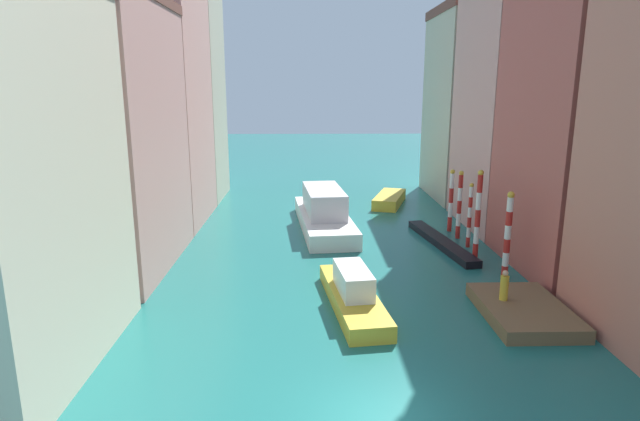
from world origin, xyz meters
name	(u,v)px	position (x,y,z in m)	size (l,w,h in m)	color
ground_plane	(332,220)	(0.00, 24.50, 0.00)	(154.00, 154.00, 0.00)	#1E6B66
building_left_1	(100,135)	(-12.97, 14.40, 7.30)	(7.06, 11.15, 14.57)	tan
building_left_2	(153,102)	(-12.97, 24.70, 8.73)	(7.06, 9.52, 17.44)	tan
building_left_3	(180,88)	(-12.97, 33.24, 9.78)	(7.06, 7.51, 19.55)	#BCB299
building_right_1	(598,65)	(12.97, 13.35, 10.88)	(7.06, 9.41, 21.72)	#B25147
building_right_2	(521,90)	(12.97, 22.74, 9.64)	(7.06, 9.49, 19.25)	tan
building_right_3	(474,104)	(12.97, 32.94, 8.35)	(7.06, 10.28, 16.67)	#BCB299
waterfront_dock	(524,311)	(7.47, 6.97, 0.29)	(3.48, 5.27, 0.59)	brown
person_on_dock	(504,286)	(6.74, 7.51, 1.22)	(0.36, 0.36, 1.37)	gold
mooring_pole_0	(508,235)	(8.36, 11.61, 2.39)	(0.36, 0.36, 4.67)	red
mooring_pole_1	(478,215)	(7.81, 14.73, 2.69)	(0.33, 0.33, 5.29)	red
mooring_pole_2	(470,215)	(8.17, 17.27, 2.08)	(0.27, 0.27, 4.08)	red
mooring_pole_3	(459,204)	(8.08, 19.23, 2.32)	(0.32, 0.32, 4.54)	red
mooring_pole_4	(451,200)	(8.02, 21.01, 2.23)	(0.33, 0.33, 4.35)	red
vaporetto_white	(324,213)	(-0.72, 22.14, 1.11)	(4.32, 12.07, 2.86)	white
gondola_black	(441,242)	(6.57, 17.71, 0.22)	(2.37, 9.31, 0.44)	black
motorboat_0	(353,293)	(0.13, 8.29, 0.65)	(2.82, 7.75, 1.84)	gold
motorboat_1	(389,199)	(5.17, 29.61, 0.45)	(3.73, 6.24, 0.90)	gold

